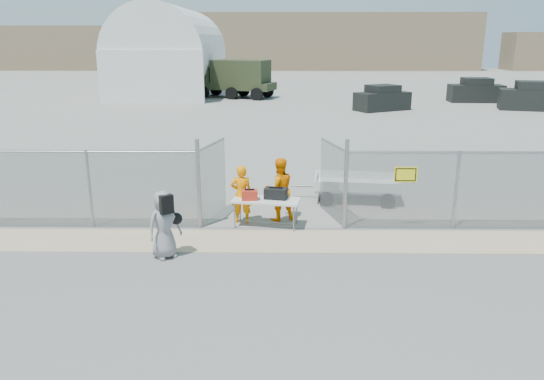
{
  "coord_description": "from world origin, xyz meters",
  "views": [
    {
      "loc": [
        0.18,
        -11.87,
        5.09
      ],
      "look_at": [
        0.0,
        2.0,
        1.1
      ],
      "focal_mm": 35.0,
      "sensor_mm": 36.0,
      "label": 1
    }
  ],
  "objects_px": {
    "security_worker_left": "(241,194)",
    "security_worker_right": "(279,189)",
    "visitor": "(164,224)",
    "utility_trailer": "(356,188)",
    "folding_table": "(266,213)"
  },
  "relations": [
    {
      "from": "folding_table",
      "to": "security_worker_left",
      "type": "xyz_separation_m",
      "value": [
        -0.7,
        0.31,
        0.45
      ]
    },
    {
      "from": "security_worker_left",
      "to": "visitor",
      "type": "bearing_deg",
      "value": 58.26
    },
    {
      "from": "folding_table",
      "to": "utility_trailer",
      "type": "distance_m",
      "value": 3.81
    },
    {
      "from": "security_worker_left",
      "to": "utility_trailer",
      "type": "xyz_separation_m",
      "value": [
        3.57,
        2.21,
        -0.42
      ]
    },
    {
      "from": "security_worker_left",
      "to": "folding_table",
      "type": "bearing_deg",
      "value": 158.17
    },
    {
      "from": "visitor",
      "to": "utility_trailer",
      "type": "bearing_deg",
      "value": 5.02
    },
    {
      "from": "security_worker_left",
      "to": "security_worker_right",
      "type": "bearing_deg",
      "value": -164.72
    },
    {
      "from": "security_worker_left",
      "to": "security_worker_right",
      "type": "height_order",
      "value": "security_worker_right"
    },
    {
      "from": "folding_table",
      "to": "visitor",
      "type": "bearing_deg",
      "value": -127.41
    },
    {
      "from": "utility_trailer",
      "to": "folding_table",
      "type": "bearing_deg",
      "value": -132.4
    },
    {
      "from": "security_worker_left",
      "to": "utility_trailer",
      "type": "distance_m",
      "value": 4.22
    },
    {
      "from": "security_worker_right",
      "to": "utility_trailer",
      "type": "xyz_separation_m",
      "value": [
        2.5,
        1.96,
        -0.5
      ]
    },
    {
      "from": "security_worker_right",
      "to": "visitor",
      "type": "distance_m",
      "value": 3.88
    },
    {
      "from": "folding_table",
      "to": "utility_trailer",
      "type": "relative_size",
      "value": 0.53
    },
    {
      "from": "security_worker_right",
      "to": "visitor",
      "type": "relative_size",
      "value": 1.11
    }
  ]
}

